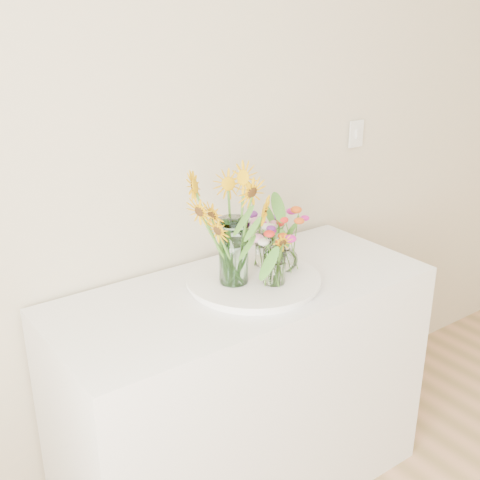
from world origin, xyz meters
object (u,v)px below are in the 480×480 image
Objects in this scene: small_vase_a at (274,266)px; small_vase_b at (285,252)px; counter at (243,392)px; mason_jar at (234,252)px; tray at (253,282)px; small_vase_c at (265,250)px.

small_vase_a is 0.97× the size of small_vase_b.
mason_jar is at bearing 173.55° from counter.
counter is 10.34× the size of small_vase_a.
mason_jar is 0.23m from small_vase_b.
small_vase_a is at bearing -50.44° from counter.
tray is at bearing 177.78° from small_vase_b.
small_vase_c is at bearing 32.15° from tray.
small_vase_a reaches higher than small_vase_c.
counter is at bearing 176.10° from small_vase_b.
small_vase_b reaches higher than counter.
tray is at bearing -147.85° from small_vase_c.
small_vase_b is at bearing -4.37° from mason_jar.
small_vase_b is (0.11, 0.07, 0.00)m from small_vase_a.
mason_jar is (-0.04, 0.00, 0.59)m from counter.
small_vase_c is at bearing 117.29° from small_vase_b.
small_vase_c is (0.10, 0.07, 0.08)m from tray.
tray is at bearing -9.96° from counter.
mason_jar is 1.77× the size of small_vase_a.
small_vase_a is 0.13m from small_vase_b.
tray is 3.51× the size of small_vase_c.
small_vase_b reaches higher than small_vase_c.
counter is 0.60m from mason_jar.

